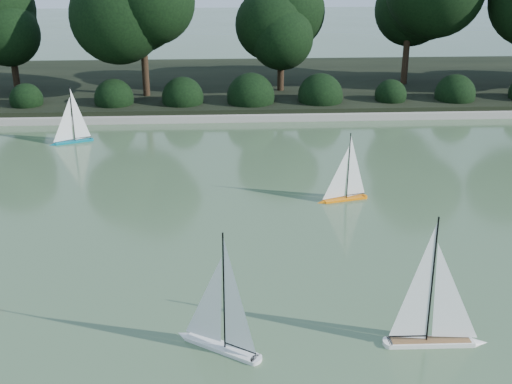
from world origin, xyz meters
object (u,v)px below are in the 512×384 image
sailboat_orange (341,189)px  sailboat_teal (69,134)px  sailboat_white_b (440,324)px  sailboat_white_a (215,328)px

sailboat_orange → sailboat_teal: 7.12m
sailboat_white_b → sailboat_teal: (-6.26, 8.63, -0.04)m
sailboat_white_b → sailboat_white_a: bearing=178.2°
sailboat_white_a → sailboat_orange: size_ratio=1.18×
sailboat_orange → sailboat_teal: size_ratio=0.96×
sailboat_white_a → sailboat_white_b: sailboat_white_b is taller
sailboat_white_a → sailboat_teal: (-3.55, 8.54, -0.03)m
sailboat_white_b → sailboat_orange: (-0.37, 4.63, -0.05)m
sailboat_white_a → sailboat_teal: size_ratio=1.13×
sailboat_teal → sailboat_white_a: bearing=-67.5°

